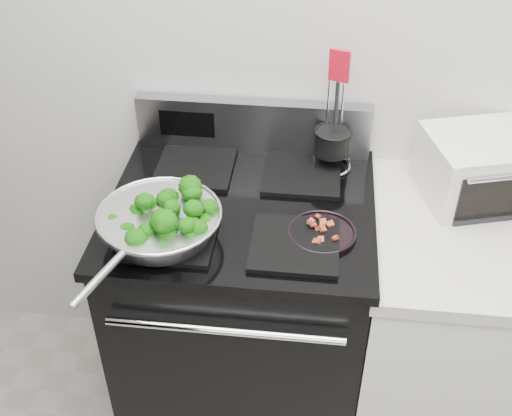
# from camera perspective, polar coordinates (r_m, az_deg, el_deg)

# --- Properties ---
(back_wall) EXTENTS (4.00, 0.02, 2.70)m
(back_wall) POSITION_cam_1_polar(r_m,az_deg,el_deg) (1.98, 8.78, 14.97)
(back_wall) COLOR silver
(back_wall) RESTS_ON ground
(gas_range) EXTENTS (0.79, 0.69, 1.13)m
(gas_range) POSITION_cam_1_polar(r_m,az_deg,el_deg) (2.21, -1.14, -9.18)
(gas_range) COLOR black
(gas_range) RESTS_ON floor
(counter) EXTENTS (0.62, 0.68, 0.92)m
(counter) POSITION_cam_1_polar(r_m,az_deg,el_deg) (2.27, 16.59, -10.76)
(counter) COLOR white
(counter) RESTS_ON floor
(skillet) EXTENTS (0.35, 0.53, 0.07)m
(skillet) POSITION_cam_1_polar(r_m,az_deg,el_deg) (1.77, -8.60, -1.29)
(skillet) COLOR silver
(skillet) RESTS_ON gas_range
(broccoli_pile) EXTENTS (0.27, 0.27, 0.09)m
(broccoli_pile) POSITION_cam_1_polar(r_m,az_deg,el_deg) (1.76, -8.61, -0.75)
(broccoli_pile) COLOR #073204
(broccoli_pile) RESTS_ON skillet
(bacon_plate) EXTENTS (0.19, 0.19, 0.04)m
(bacon_plate) POSITION_cam_1_polar(r_m,az_deg,el_deg) (1.79, 5.89, -1.94)
(bacon_plate) COLOR black
(bacon_plate) RESTS_ON gas_range
(utensil_holder) EXTENTS (0.13, 0.13, 0.41)m
(utensil_holder) POSITION_cam_1_polar(r_m,az_deg,el_deg) (2.04, 6.76, 5.32)
(utensil_holder) COLOR silver
(utensil_holder) RESTS_ON gas_range
(toaster_oven) EXTENTS (0.41, 0.36, 0.20)m
(toaster_oven) POSITION_cam_1_polar(r_m,az_deg,el_deg) (2.05, 19.67, 3.43)
(toaster_oven) COLOR white
(toaster_oven) RESTS_ON counter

